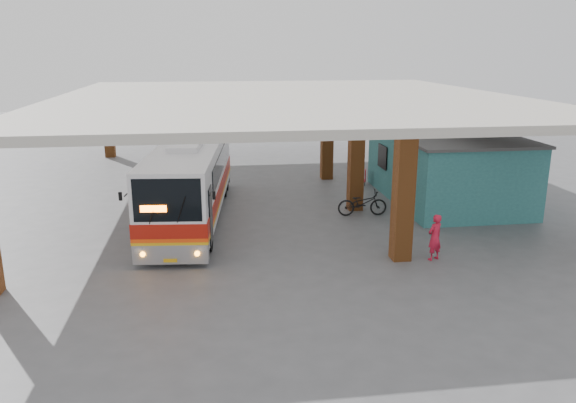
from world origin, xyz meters
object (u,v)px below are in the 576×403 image
at_px(red_chair, 363,178).
at_px(coach_bus, 191,179).
at_px(motorcycle, 362,203).
at_px(pedestrian, 435,237).

bearing_deg(red_chair, coach_bus, -134.62).
height_order(motorcycle, red_chair, motorcycle).
height_order(coach_bus, red_chair, coach_bus).
bearing_deg(motorcycle, coach_bus, 87.97).
bearing_deg(motorcycle, red_chair, -12.79).
relative_size(coach_bus, pedestrian, 7.41).
bearing_deg(coach_bus, pedestrian, -30.56).
bearing_deg(coach_bus, red_chair, 34.07).
bearing_deg(pedestrian, motorcycle, -105.55).
xyz_separation_m(coach_bus, motorcycle, (7.01, -0.64, -1.11)).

